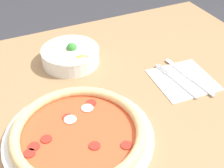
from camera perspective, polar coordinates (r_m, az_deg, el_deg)
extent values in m
cube|color=#99724C|center=(0.87, 2.20, -3.39)|extent=(1.12, 0.94, 0.03)
cylinder|color=olive|center=(1.58, 11.27, -0.04)|extent=(0.06, 0.06, 0.73)
cylinder|color=white|center=(0.75, -6.06, -9.57)|extent=(0.36, 0.36, 0.01)
torus|color=#DBB77A|center=(0.74, -6.15, -8.57)|extent=(0.32, 0.32, 0.03)
cylinder|color=#D14C28|center=(0.75, -6.10, -9.10)|extent=(0.29, 0.29, 0.01)
cylinder|color=maroon|center=(0.72, -3.20, -11.20)|extent=(0.03, 0.03, 0.00)
cylinder|color=maroon|center=(0.72, 2.67, -11.13)|extent=(0.03, 0.03, 0.00)
cylinder|color=maroon|center=(0.74, -11.92, -9.83)|extent=(0.03, 0.03, 0.00)
cylinder|color=maroon|center=(0.72, -14.86, -12.15)|extent=(0.03, 0.03, 0.00)
cylinder|color=maroon|center=(0.73, -14.09, -10.99)|extent=(0.03, 0.03, 0.00)
cylinder|color=maroon|center=(0.78, -8.09, -6.07)|extent=(0.03, 0.03, 0.00)
cylinder|color=maroon|center=(0.82, -3.71, -3.65)|extent=(0.03, 0.03, 0.00)
ellipsoid|color=silver|center=(0.78, -7.68, -6.41)|extent=(0.03, 0.03, 0.01)
ellipsoid|color=silver|center=(0.80, -4.56, -4.38)|extent=(0.03, 0.03, 0.01)
cylinder|color=white|center=(1.00, -7.59, 5.14)|extent=(0.18, 0.18, 0.05)
torus|color=white|center=(0.99, -7.69, 6.11)|extent=(0.18, 0.18, 0.01)
ellipsoid|color=#998466|center=(0.95, -4.58, 4.72)|extent=(0.03, 0.04, 0.02)
ellipsoid|color=tan|center=(0.98, -8.11, 5.64)|extent=(0.03, 0.04, 0.02)
ellipsoid|color=tan|center=(1.00, -10.48, 6.39)|extent=(0.04, 0.04, 0.02)
ellipsoid|color=tan|center=(1.01, -5.14, 6.33)|extent=(0.04, 0.04, 0.02)
sphere|color=#388433|center=(0.98, -7.38, 6.60)|extent=(0.03, 0.03, 0.03)
ellipsoid|color=yellow|center=(0.95, -5.80, 4.76)|extent=(0.04, 0.02, 0.02)
cube|color=white|center=(0.95, 12.75, 0.87)|extent=(0.18, 0.18, 0.00)
cube|color=silver|center=(0.92, 12.61, -0.23)|extent=(0.02, 0.13, 0.00)
cube|color=silver|center=(0.98, 9.47, 2.78)|extent=(0.01, 0.06, 0.00)
cube|color=silver|center=(0.97, 9.27, 2.71)|extent=(0.01, 0.06, 0.00)
cube|color=silver|center=(0.97, 9.07, 2.64)|extent=(0.01, 0.06, 0.00)
cube|color=silver|center=(0.97, 8.87, 2.57)|extent=(0.01, 0.06, 0.00)
cube|color=silver|center=(0.93, 16.33, -0.69)|extent=(0.02, 0.08, 0.01)
cube|color=silver|center=(0.98, 12.21, 2.63)|extent=(0.02, 0.13, 0.00)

